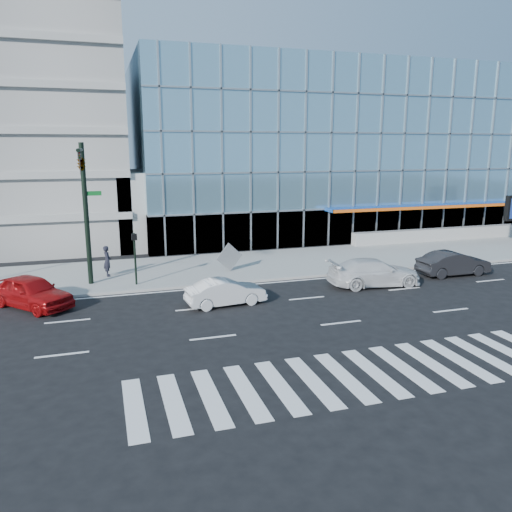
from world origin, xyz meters
The scene contains 13 objects.
ground centered at (0.00, 0.00, 0.00)m, with size 160.00×160.00×0.00m, color black.
sidewalk centered at (0.00, 8.00, 0.07)m, with size 120.00×8.00×0.15m, color gray.
theatre_building centered at (14.00, 26.00, 7.50)m, with size 42.00×26.00×15.00m, color #6D9FB6.
ramp_block centered at (-6.00, 18.00, 3.00)m, with size 6.00×8.00×6.00m, color gray.
retaining_wall centered at (24.00, 11.60, 0.65)m, with size 30.00×0.80×1.00m, color gray.
traffic_signal centered at (-11.00, 4.57, 6.16)m, with size 1.14×5.74×8.00m.
ped_signal_post centered at (-8.50, 4.94, 2.14)m, with size 0.30×0.33×3.00m.
white_suv centered at (4.72, 1.17, 0.79)m, with size 2.21×5.43×1.57m, color silver.
white_sedan centered at (-4.39, 0.21, 0.67)m, with size 1.42×4.08×1.35m, color silver.
dark_sedan centered at (10.72, 1.80, 0.76)m, with size 1.60×4.60×1.52m, color black.
red_sedan centered at (-13.78, 2.72, 0.81)m, with size 1.92×4.76×1.62m, color #9E0C0E.
pedestrian centered at (-10.01, 7.48, 1.09)m, with size 0.68×0.45×1.88m, color black.
tilted_panel centered at (-2.60, 6.42, 1.07)m, with size 1.30×0.06×1.30m, color gray.
Camera 1 is at (-10.21, -23.52, 7.90)m, focal length 35.00 mm.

